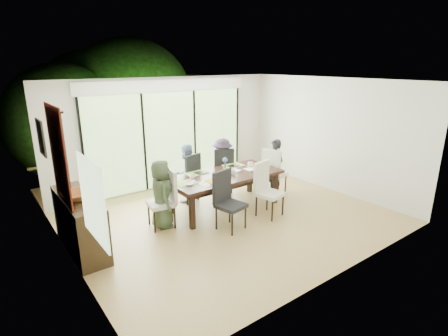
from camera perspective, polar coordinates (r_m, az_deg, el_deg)
floor at (r=7.16m, az=1.21°, el=-8.19°), size 6.00×5.00×0.01m
ceiling at (r=6.49m, az=1.36°, el=14.03°), size 6.00×5.00×0.01m
wall_back at (r=8.76m, az=-8.90°, el=5.66°), size 6.00×0.02×2.70m
wall_front at (r=5.05m, az=19.09°, el=-3.53°), size 6.00×0.02×2.70m
wall_left at (r=5.47m, az=-24.52°, el=-2.60°), size 0.02×5.00×2.70m
wall_right at (r=8.82m, az=16.97°, el=5.20°), size 0.02×5.00×2.70m
glass_doors at (r=8.76m, az=-8.73°, el=4.66°), size 4.20×0.02×2.30m
blinds_header at (r=8.57m, az=-9.10°, el=13.17°), size 4.40×0.06×0.28m
mullion_a at (r=8.01m, az=-22.04°, el=2.45°), size 0.05×0.04×2.30m
mullion_b at (r=8.45m, az=-12.89°, el=3.98°), size 0.05×0.04×2.30m
mullion_c at (r=9.09m, az=-4.80°, el=5.24°), size 0.05×0.04×2.30m
mullion_d at (r=9.88m, az=2.13°, el=6.24°), size 0.05×0.04×2.30m
side_window at (r=4.32m, az=-20.65°, el=-5.02°), size 0.02×0.90×1.00m
deck at (r=9.89m, az=-10.97°, el=-1.55°), size 6.00×1.80×0.10m
rail_top at (r=10.43m, az=-13.09°, el=2.72°), size 6.00×0.08×0.06m
foliage_left at (r=10.66m, az=-24.57°, el=6.82°), size 3.20×3.20×3.20m
foliage_mid at (r=11.82m, az=-14.91°, el=10.40°), size 4.00×4.00×4.00m
foliage_right at (r=11.98m, az=-5.18°, el=8.37°), size 2.80×2.80×2.80m
foliage_far at (r=12.17m, az=-20.52°, el=9.22°), size 3.60×3.60×3.60m
table_top at (r=7.37m, az=0.10°, el=-1.23°), size 2.45×1.12×0.06m
table_apron at (r=7.40m, az=0.09°, el=-1.91°), size 2.25×0.92×0.10m
table_leg_fl at (r=6.61m, az=-5.23°, el=-7.07°), size 0.09×0.09×0.71m
table_leg_fr at (r=7.86m, az=8.32°, el=-3.19°), size 0.09×0.09×0.71m
table_leg_bl at (r=7.30m, az=-8.78°, el=-4.81°), size 0.09×0.09×0.71m
table_leg_br at (r=8.45m, az=4.22°, el=-1.60°), size 0.09×0.09×0.71m
chair_left_end at (r=6.69m, az=-10.29°, el=-5.02°), size 0.54×0.54×1.12m
chair_right_end at (r=8.36m, az=8.36°, el=-0.44°), size 0.59×0.59×1.12m
chair_far_left at (r=7.86m, az=-6.25°, el=-1.49°), size 0.59×0.59×1.12m
chair_far_right at (r=8.38m, az=-0.37°, el=-0.21°), size 0.61×0.61×1.12m
chair_near_left at (r=6.49m, az=1.16°, el=-5.44°), size 0.56×0.56×1.12m
chair_near_right at (r=7.11m, az=7.55°, el=-3.56°), size 0.56×0.56×1.12m
person_left_end at (r=6.67m, az=-10.18°, el=-4.21°), size 0.53×0.69×1.32m
person_right_end at (r=8.32m, az=8.29°, el=0.18°), size 0.41×0.63×1.32m
person_far_left at (r=7.82m, az=-6.20°, el=-0.85°), size 0.69×0.52×1.32m
person_far_right at (r=8.34m, az=-0.29°, el=0.40°), size 0.67×0.47×1.32m
placemat_left at (r=6.86m, az=-6.28°, el=-2.44°), size 0.45×0.33×0.01m
placemat_right at (r=7.94m, az=5.60°, el=0.28°), size 0.45×0.33×0.01m
placemat_far_l at (r=7.43m, az=-4.54°, el=-0.86°), size 0.45×0.33×0.01m
placemat_far_r at (r=7.98m, az=1.54°, el=0.45°), size 0.45×0.33×0.01m
placemat_paper at (r=6.82m, az=-2.10°, el=-2.45°), size 0.45×0.33×0.01m
tablet_far_l at (r=7.44m, az=-3.68°, el=-0.74°), size 0.27×0.18×0.01m
tablet_far_r at (r=7.91m, az=1.48°, el=0.37°), size 0.25×0.17×0.01m
papers at (r=7.74m, az=4.47°, el=-0.13°), size 0.31×0.22×0.00m
platter_base at (r=6.82m, az=-2.10°, el=-2.33°), size 0.27×0.27×0.02m
platter_snacks at (r=6.81m, az=-2.10°, el=-2.19°), size 0.20×0.20×0.01m
vase at (r=7.41m, az=0.17°, el=-0.39°), size 0.08×0.08×0.12m
hyacinth_stems at (r=7.37m, az=0.18°, el=0.52°), size 0.04×0.04×0.16m
hyacinth_blooms at (r=7.34m, az=0.18°, el=1.29°), size 0.11×0.11×0.11m
laptop at (r=6.82m, az=-5.13°, el=-2.42°), size 0.39×0.39×0.03m
cup_a at (r=7.09m, az=-5.17°, el=-1.37°), size 0.18×0.18×0.10m
cup_b at (r=7.36m, az=1.50°, el=-0.63°), size 0.14×0.14×0.09m
cup_c at (r=7.90m, az=4.32°, el=0.58°), size 0.15×0.15×0.10m
book at (r=7.54m, az=1.39°, el=-0.49°), size 0.18×0.24×0.02m
sideboard at (r=6.33m, az=-22.46°, el=-8.33°), size 0.47×1.67×0.94m
bowl at (r=6.04m, az=-22.77°, el=-4.11°), size 0.50×0.50×0.12m
candlestick_base at (r=6.47m, az=-23.75°, el=-3.24°), size 0.10×0.10×0.04m
candlestick_shaft at (r=6.29m, az=-24.45°, el=2.40°), size 0.03×0.03×1.31m
candlestick_pan at (r=6.18m, az=-25.18°, el=8.22°), size 0.10×0.10×0.03m
candle at (r=6.17m, az=-25.26°, el=8.79°), size 0.04×0.04×0.10m
tapestry at (r=5.76m, az=-25.45°, el=1.87°), size 0.02×1.00×1.50m
art_frame at (r=7.00m, az=-27.73°, el=4.42°), size 0.03×0.55×0.65m
art_canvas at (r=7.00m, az=-27.57°, el=4.45°), size 0.01×0.45×0.55m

